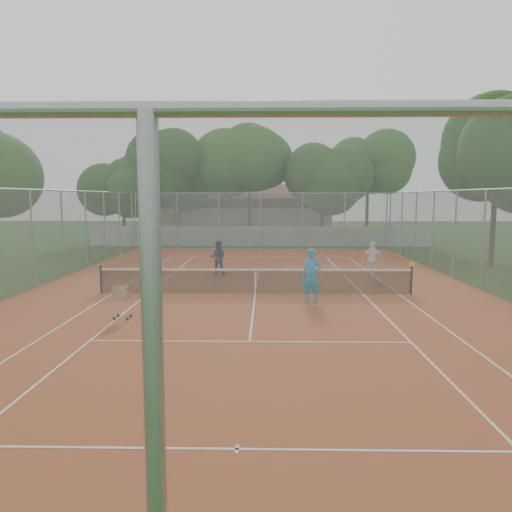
{
  "coord_description": "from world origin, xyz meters",
  "views": [
    {
      "loc": [
        0.42,
        -18.8,
        3.69
      ],
      "look_at": [
        0.0,
        1.5,
        1.3
      ],
      "focal_mm": 35.0,
      "sensor_mm": 36.0,
      "label": 1
    }
  ],
  "objects_px": {
    "tennis_net": "(255,281)",
    "clubhouse": "(241,213)",
    "player_far_left": "(218,258)",
    "player_far_right": "(373,260)",
    "ball_hopper": "(122,302)",
    "player_near": "(312,276)"
  },
  "relations": [
    {
      "from": "clubhouse",
      "to": "player_far_left",
      "type": "bearing_deg",
      "value": -89.77
    },
    {
      "from": "player_near",
      "to": "ball_hopper",
      "type": "distance_m",
      "value": 6.47
    },
    {
      "from": "player_near",
      "to": "player_far_left",
      "type": "distance_m",
      "value": 7.53
    },
    {
      "from": "ball_hopper",
      "to": "tennis_net",
      "type": "bearing_deg",
      "value": 49.83
    },
    {
      "from": "player_far_left",
      "to": "ball_hopper",
      "type": "distance_m",
      "value": 9.18
    },
    {
      "from": "clubhouse",
      "to": "player_far_right",
      "type": "bearing_deg",
      "value": -74.0
    },
    {
      "from": "player_near",
      "to": "tennis_net",
      "type": "bearing_deg",
      "value": 162.52
    },
    {
      "from": "player_near",
      "to": "player_far_left",
      "type": "bearing_deg",
      "value": 141.56
    },
    {
      "from": "player_near",
      "to": "player_far_left",
      "type": "height_order",
      "value": "player_near"
    },
    {
      "from": "player_near",
      "to": "player_far_right",
      "type": "relative_size",
      "value": 1.13
    },
    {
      "from": "player_far_left",
      "to": "player_far_right",
      "type": "distance_m",
      "value": 7.25
    },
    {
      "from": "player_near",
      "to": "ball_hopper",
      "type": "xyz_separation_m",
      "value": [
        -5.95,
        -2.51,
        -0.43
      ]
    },
    {
      "from": "clubhouse",
      "to": "ball_hopper",
      "type": "relative_size",
      "value": 15.48
    },
    {
      "from": "tennis_net",
      "to": "clubhouse",
      "type": "distance_m",
      "value": 29.12
    },
    {
      "from": "clubhouse",
      "to": "ball_hopper",
      "type": "height_order",
      "value": "clubhouse"
    },
    {
      "from": "tennis_net",
      "to": "player_far_left",
      "type": "height_order",
      "value": "player_far_left"
    },
    {
      "from": "player_near",
      "to": "player_far_left",
      "type": "xyz_separation_m",
      "value": [
        -3.91,
        6.44,
        -0.15
      ]
    },
    {
      "from": "tennis_net",
      "to": "ball_hopper",
      "type": "distance_m",
      "value": 5.66
    },
    {
      "from": "clubhouse",
      "to": "ball_hopper",
      "type": "bearing_deg",
      "value": -93.36
    },
    {
      "from": "player_near",
      "to": "ball_hopper",
      "type": "bearing_deg",
      "value": -136.89
    },
    {
      "from": "tennis_net",
      "to": "player_far_left",
      "type": "bearing_deg",
      "value": 111.29
    },
    {
      "from": "player_far_right",
      "to": "clubhouse",
      "type": "bearing_deg",
      "value": -50.49
    }
  ]
}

